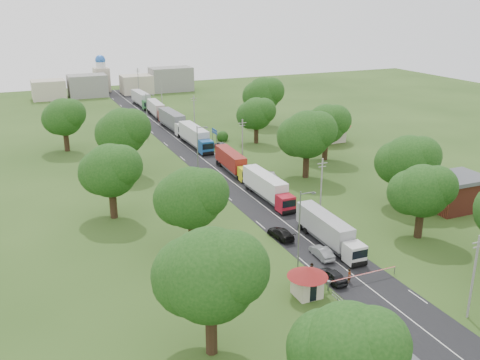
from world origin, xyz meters
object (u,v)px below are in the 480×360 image
guard_booth (307,278)px  info_sign (215,134)px  boom_barrier (353,278)px  pedestrian_near (349,276)px  truck_0 (328,230)px  car_lane_mid (322,253)px  car_lane_front (332,276)px

guard_booth → info_sign: info_sign is taller
guard_booth → info_sign: size_ratio=1.07×
boom_barrier → pedestrian_near: (-0.07, 0.50, -0.07)m
info_sign → truck_0: (-3.53, -50.11, -1.00)m
car_lane_mid → guard_booth: bearing=50.6°
car_lane_front → boom_barrier: bearing=136.2°
info_sign → car_lane_mid: (-6.20, -53.00, -2.31)m
car_lane_mid → pedestrian_near: bearing=88.4°
truck_0 → guard_booth: bearing=-131.9°
info_sign → truck_0: size_ratio=0.30×
guard_booth → truck_0: bearing=48.1°
boom_barrier → pedestrian_near: 0.51m
truck_0 → car_lane_front: bearing=-119.1°
pedestrian_near → info_sign: bearing=55.0°
car_lane_front → pedestrian_near: 1.87m
boom_barrier → car_lane_mid: (0.36, 7.00, -0.20)m
car_lane_front → pedestrian_near: pedestrian_near is taller
truck_0 → pedestrian_near: truck_0 is taller
info_sign → truck_0: info_sign is taller
info_sign → pedestrian_near: info_sign is taller
car_lane_front → pedestrian_near: size_ratio=2.55×
guard_booth → car_lane_front: guard_booth is taller
guard_booth → car_lane_mid: size_ratio=1.06×
info_sign → car_lane_front: (-8.20, -58.50, -2.29)m
guard_booth → pedestrian_near: size_ratio=2.69×
boom_barrier → car_lane_front: car_lane_front is taller
pedestrian_near → truck_0: bearing=43.2°
boom_barrier → pedestrian_near: bearing=97.4°
truck_0 → pedestrian_near: bearing=-108.2°
info_sign → guard_booth: bearing=-101.7°
guard_booth → truck_0: size_ratio=0.32×
car_lane_front → guard_booth: bearing=18.3°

